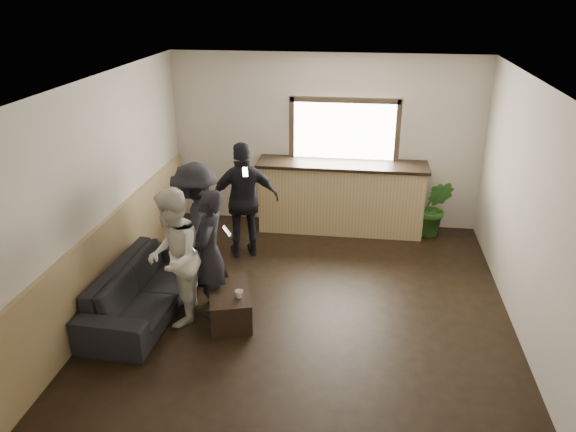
# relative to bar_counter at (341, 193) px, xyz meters

# --- Properties ---
(ground) EXTENTS (5.00, 6.00, 0.01)m
(ground) POSITION_rel_bar_counter_xyz_m (-0.30, -2.70, -0.64)
(ground) COLOR black
(room_shell) EXTENTS (5.01, 6.01, 2.80)m
(room_shell) POSITION_rel_bar_counter_xyz_m (-1.04, -2.70, 0.83)
(room_shell) COLOR silver
(room_shell) RESTS_ON ground
(bar_counter) EXTENTS (2.70, 0.68, 2.13)m
(bar_counter) POSITION_rel_bar_counter_xyz_m (0.00, 0.00, 0.00)
(bar_counter) COLOR tan
(bar_counter) RESTS_ON ground
(sofa) EXTENTS (0.93, 2.16, 0.62)m
(sofa) POSITION_rel_bar_counter_xyz_m (-2.25, -2.83, -0.33)
(sofa) COLOR black
(sofa) RESTS_ON ground
(coffee_table) EXTENTS (0.71, 0.96, 0.38)m
(coffee_table) POSITION_rel_bar_counter_xyz_m (-1.19, -2.85, -0.45)
(coffee_table) COLOR black
(coffee_table) RESTS_ON ground
(cup_a) EXTENTS (0.16, 0.16, 0.09)m
(cup_a) POSITION_rel_bar_counter_xyz_m (-1.35, -2.73, -0.21)
(cup_a) COLOR silver
(cup_a) RESTS_ON coffee_table
(cup_b) EXTENTS (0.13, 0.13, 0.09)m
(cup_b) POSITION_rel_bar_counter_xyz_m (-1.03, -3.00, -0.21)
(cup_b) COLOR silver
(cup_b) RESTS_ON coffee_table
(potted_plant) EXTENTS (0.59, 0.51, 0.95)m
(potted_plant) POSITION_rel_bar_counter_xyz_m (1.49, -0.05, -0.16)
(potted_plant) COLOR #2D6623
(potted_plant) RESTS_ON ground
(person_a) EXTENTS (0.47, 0.60, 1.59)m
(person_a) POSITION_rel_bar_counter_xyz_m (-1.44, -2.72, 0.16)
(person_a) COLOR black
(person_a) RESTS_ON ground
(person_b) EXTENTS (0.79, 0.93, 1.66)m
(person_b) POSITION_rel_bar_counter_xyz_m (-1.80, -2.96, 0.19)
(person_b) COLOR white
(person_b) RESTS_ON ground
(person_c) EXTENTS (0.73, 1.14, 1.68)m
(person_c) POSITION_rel_bar_counter_xyz_m (-1.80, -2.03, 0.20)
(person_c) COLOR black
(person_c) RESTS_ON ground
(person_d) EXTENTS (1.10, 0.74, 1.73)m
(person_d) POSITION_rel_bar_counter_xyz_m (-1.35, -1.12, 0.22)
(person_d) COLOR black
(person_d) RESTS_ON ground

